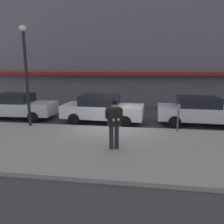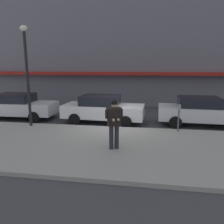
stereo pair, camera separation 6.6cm
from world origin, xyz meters
name	(u,v)px [view 2 (the right image)]	position (x,y,z in m)	size (l,w,h in m)	color
ground_plane	(115,128)	(0.00, 0.00, 0.00)	(80.00, 80.00, 0.00)	#3D3D42
sidewalk	(130,148)	(1.00, -2.85, 0.07)	(32.00, 5.30, 0.14)	#99968E
curb_paint_line	(134,129)	(1.00, 0.05, 0.00)	(28.00, 0.12, 0.01)	silver
storefront_facade	(141,23)	(1.00, 8.49, 6.62)	(28.00, 4.70, 13.27)	slate
parked_sedan_near	(18,106)	(-6.12, 1.22, 0.79)	(4.55, 2.04, 1.54)	silver
parked_sedan_mid	(103,109)	(-0.84, 1.09, 0.79)	(4.60, 2.13, 1.54)	silver
parked_sedan_far	(201,111)	(4.46, 1.27, 0.79)	(4.58, 2.09, 1.54)	silver
man_texting_on_phone	(114,119)	(0.43, -3.22, 1.25)	(0.62, 0.65, 1.81)	#23232B
street_lamp_post	(27,66)	(-4.27, -0.65, 3.14)	(0.36, 0.36, 4.88)	black
parking_meter	(179,114)	(3.05, -0.60, 0.97)	(0.12, 0.18, 1.27)	#4C4C51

